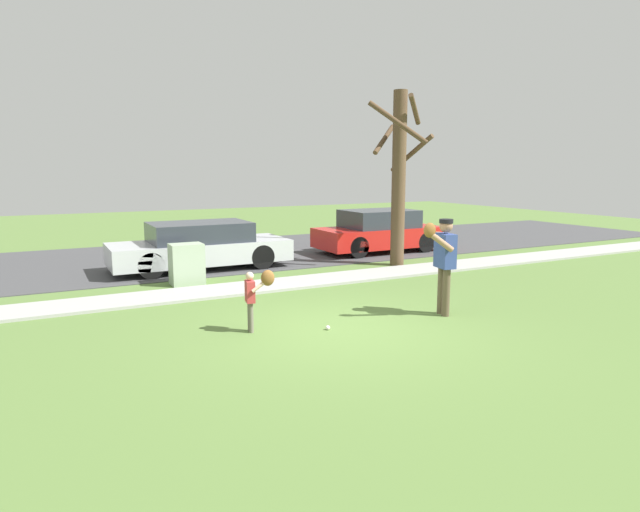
{
  "coord_description": "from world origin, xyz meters",
  "views": [
    {
      "loc": [
        -4.35,
        -7.58,
        2.65
      ],
      "look_at": [
        0.37,
        1.44,
        1.0
      ],
      "focal_mm": 30.56,
      "sensor_mm": 36.0,
      "label": 1
    }
  ],
  "objects_px": {
    "parked_sedan_silver": "(200,246)",
    "baseball": "(328,328)",
    "person_adult": "(443,256)",
    "utility_cabinet": "(187,264)",
    "street_tree_near": "(399,174)",
    "person_child": "(255,292)",
    "parked_hatchback_red": "(379,232)"
  },
  "relations": [
    {
      "from": "person_adult",
      "to": "utility_cabinet",
      "type": "distance_m",
      "value": 5.95
    },
    {
      "from": "person_child",
      "to": "parked_hatchback_red",
      "type": "relative_size",
      "value": 0.26
    },
    {
      "from": "utility_cabinet",
      "to": "parked_hatchback_red",
      "type": "distance_m",
      "value": 6.92
    },
    {
      "from": "street_tree_near",
      "to": "parked_hatchback_red",
      "type": "distance_m",
      "value": 2.99
    },
    {
      "from": "person_child",
      "to": "parked_sedan_silver",
      "type": "bearing_deg",
      "value": 93.47
    },
    {
      "from": "utility_cabinet",
      "to": "parked_hatchback_red",
      "type": "height_order",
      "value": "parked_hatchback_red"
    },
    {
      "from": "baseball",
      "to": "utility_cabinet",
      "type": "distance_m",
      "value": 4.83
    },
    {
      "from": "person_adult",
      "to": "utility_cabinet",
      "type": "relative_size",
      "value": 1.86
    },
    {
      "from": "person_adult",
      "to": "parked_sedan_silver",
      "type": "distance_m",
      "value": 7.07
    },
    {
      "from": "person_child",
      "to": "parked_hatchback_red",
      "type": "bearing_deg",
      "value": 53.99
    },
    {
      "from": "parked_sedan_silver",
      "to": "baseball",
      "type": "bearing_deg",
      "value": 93.33
    },
    {
      "from": "person_adult",
      "to": "parked_hatchback_red",
      "type": "xyz_separation_m",
      "value": [
        3.18,
        6.83,
        -0.43
      ]
    },
    {
      "from": "person_adult",
      "to": "parked_sedan_silver",
      "type": "relative_size",
      "value": 0.38
    },
    {
      "from": "person_adult",
      "to": "parked_hatchback_red",
      "type": "distance_m",
      "value": 7.54
    },
    {
      "from": "person_adult",
      "to": "street_tree_near",
      "type": "distance_m",
      "value": 5.37
    },
    {
      "from": "person_adult",
      "to": "baseball",
      "type": "relative_size",
      "value": 23.69
    },
    {
      "from": "utility_cabinet",
      "to": "parked_hatchback_red",
      "type": "bearing_deg",
      "value": 16.91
    },
    {
      "from": "person_child",
      "to": "utility_cabinet",
      "type": "distance_m",
      "value": 4.23
    },
    {
      "from": "baseball",
      "to": "parked_hatchback_red",
      "type": "height_order",
      "value": "parked_hatchback_red"
    },
    {
      "from": "person_child",
      "to": "street_tree_near",
      "type": "xyz_separation_m",
      "value": [
        5.7,
        4.04,
        1.83
      ]
    },
    {
      "from": "person_child",
      "to": "person_adult",
      "type": "bearing_deg",
      "value": 0.39
    },
    {
      "from": "parked_hatchback_red",
      "to": "person_adult",
      "type": "bearing_deg",
      "value": 65.04
    },
    {
      "from": "person_child",
      "to": "baseball",
      "type": "bearing_deg",
      "value": -11.77
    },
    {
      "from": "person_adult",
      "to": "parked_sedan_silver",
      "type": "xyz_separation_m",
      "value": [
        -2.65,
        6.54,
        -0.47
      ]
    },
    {
      "from": "utility_cabinet",
      "to": "person_adult",
      "type": "bearing_deg",
      "value": -54.5
    },
    {
      "from": "baseball",
      "to": "street_tree_near",
      "type": "bearing_deg",
      "value": 44.24
    },
    {
      "from": "baseball",
      "to": "utility_cabinet",
      "type": "xyz_separation_m",
      "value": [
        -1.16,
        4.67,
        0.43
      ]
    },
    {
      "from": "parked_hatchback_red",
      "to": "baseball",
      "type": "bearing_deg",
      "value": 50.77
    },
    {
      "from": "parked_hatchback_red",
      "to": "parked_sedan_silver",
      "type": "bearing_deg",
      "value": 2.82
    },
    {
      "from": "person_adult",
      "to": "street_tree_near",
      "type": "xyz_separation_m",
      "value": [
        2.33,
        4.63,
        1.41
      ]
    },
    {
      "from": "person_adult",
      "to": "parked_hatchback_red",
      "type": "height_order",
      "value": "person_adult"
    },
    {
      "from": "person_child",
      "to": "baseball",
      "type": "relative_size",
      "value": 14.07
    }
  ]
}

